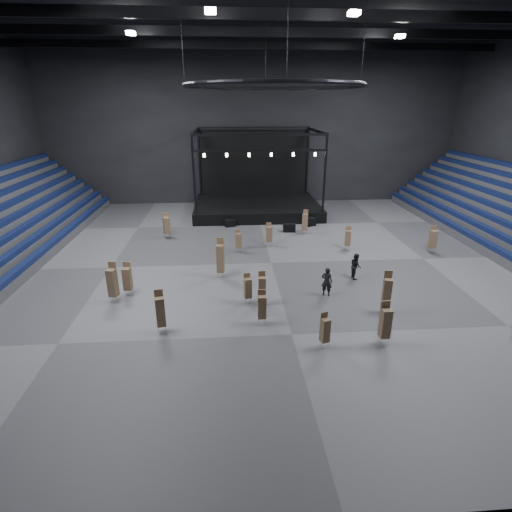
{
  "coord_description": "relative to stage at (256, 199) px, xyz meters",
  "views": [
    {
      "loc": [
        -3.34,
        -29.23,
        11.96
      ],
      "look_at": [
        -1.36,
        -2.0,
        1.4
      ],
      "focal_mm": 28.0,
      "sensor_mm": 36.0,
      "label": 1
    }
  ],
  "objects": [
    {
      "name": "floor",
      "position": [
        -0.0,
        -16.24,
        -1.45
      ],
      "size": [
        50.0,
        50.0,
        0.0
      ],
      "primitive_type": "plane",
      "color": "#58575A",
      "rests_on": "ground"
    },
    {
      "name": "ceiling",
      "position": [
        -0.0,
        -16.24,
        16.55
      ],
      "size": [
        50.0,
        42.0,
        0.2
      ],
      "primitive_type": "cube",
      "color": "black",
      "rests_on": "wall_back"
    },
    {
      "name": "wall_back",
      "position": [
        -0.0,
        4.76,
        7.55
      ],
      "size": [
        50.0,
        0.2,
        18.0
      ],
      "primitive_type": "cube",
      "color": "black",
      "rests_on": "ground"
    },
    {
      "name": "wall_front",
      "position": [
        -0.0,
        -37.24,
        7.55
      ],
      "size": [
        50.0,
        0.2,
        18.0
      ],
      "primitive_type": "cube",
      "color": "black",
      "rests_on": "ground"
    },
    {
      "name": "stage",
      "position": [
        0.0,
        0.0,
        0.0
      ],
      "size": [
        14.0,
        10.0,
        9.2
      ],
      "color": "black",
      "rests_on": "floor"
    },
    {
      "name": "truss_ring",
      "position": [
        -0.0,
        -16.24,
        11.55
      ],
      "size": [
        12.3,
        12.3,
        5.15
      ],
      "color": "black",
      "rests_on": "ceiling"
    },
    {
      "name": "roof_girders",
      "position": [
        -0.0,
        -16.24,
        15.75
      ],
      "size": [
        49.0,
        30.35,
        0.7
      ],
      "color": "black",
      "rests_on": "ceiling"
    },
    {
      "name": "floodlights",
      "position": [
        -0.0,
        -20.24,
        15.15
      ],
      "size": [
        28.6,
        16.6,
        0.25
      ],
      "color": "white",
      "rests_on": "roof_girders"
    },
    {
      "name": "flight_case_left",
      "position": [
        -3.11,
        -6.01,
        -1.09
      ],
      "size": [
        1.19,
        0.83,
        0.72
      ],
      "primitive_type": "cube",
      "rotation": [
        0.0,
        0.0,
        0.3
      ],
      "color": "black",
      "rests_on": "floor"
    },
    {
      "name": "flight_case_mid",
      "position": [
        2.65,
        -8.21,
        -1.05
      ],
      "size": [
        1.24,
        0.68,
        0.8
      ],
      "primitive_type": "cube",
      "rotation": [
        0.0,
        0.0,
        -0.07
      ],
      "color": "black",
      "rests_on": "floor"
    },
    {
      "name": "flight_case_right",
      "position": [
        5.05,
        -6.39,
        -1.04
      ],
      "size": [
        1.36,
        0.95,
        0.82
      ],
      "primitive_type": "cube",
      "rotation": [
        0.0,
        0.0,
        0.29
      ],
      "color": "black",
      "rests_on": "floor"
    },
    {
      "name": "chair_stack_0",
      "position": [
        -10.7,
        -22.07,
        -0.06
      ],
      "size": [
        0.64,
        0.64,
        2.69
      ],
      "rotation": [
        0.0,
        0.0,
        -0.28
      ],
      "color": "silver",
      "rests_on": "floor"
    },
    {
      "name": "chair_stack_1",
      "position": [
        -1.34,
        -23.11,
        -0.29
      ],
      "size": [
        0.45,
        0.45,
        2.22
      ],
      "rotation": [
        0.0,
        0.0,
        0.01
      ],
      "color": "silver",
      "rests_on": "floor"
    },
    {
      "name": "chair_stack_2",
      "position": [
        -10.0,
        -21.16,
        -0.24
      ],
      "size": [
        0.54,
        0.54,
        2.3
      ],
      "rotation": [
        0.0,
        0.0,
        -0.09
      ],
      "color": "silver",
      "rests_on": "floor"
    },
    {
      "name": "chair_stack_3",
      "position": [
        1.49,
        -28.01,
        -0.42
      ],
      "size": [
        0.52,
        0.52,
        1.97
      ],
      "rotation": [
        0.0,
        0.0,
        0.31
      ],
      "color": "silver",
      "rests_on": "floor"
    },
    {
      "name": "chair_stack_4",
      "position": [
        -9.05,
        -9.36,
        -0.17
      ],
      "size": [
        0.72,
        0.72,
        2.4
      ],
      "rotation": [
        0.0,
        0.0,
        0.38
      ],
      "color": "silver",
      "rests_on": "floor"
    },
    {
      "name": "chair_stack_5",
      "position": [
        -2.21,
        -22.79,
        -0.4
      ],
      "size": [
        0.52,
        0.52,
        1.97
      ],
      "rotation": [
        0.0,
        0.0,
        0.21
      ],
      "color": "silver",
      "rests_on": "floor"
    },
    {
      "name": "chair_stack_6",
      "position": [
        5.97,
        -24.77,
        -0.07
      ],
      "size": [
        0.57,
        0.57,
        2.72
      ],
      "rotation": [
        0.0,
        0.0,
        -0.22
      ],
      "color": "silver",
      "rests_on": "floor"
    },
    {
      "name": "chair_stack_7",
      "position": [
        -2.52,
        -13.5,
        -0.41
      ],
      "size": [
        0.55,
        0.55,
        1.94
      ],
      "rotation": [
        0.0,
        0.0,
        0.27
      ],
      "color": "silver",
      "rests_on": "floor"
    },
    {
      "name": "chair_stack_8",
      "position": [
        4.05,
        -8.95,
        -0.22
      ],
      "size": [
        0.62,
        0.62,
        2.36
      ],
      "rotation": [
        0.0,
        0.0,
        -0.39
      ],
      "color": "silver",
      "rests_on": "floor"
    },
    {
      "name": "chair_stack_10",
      "position": [
        6.87,
        -13.71,
        -0.34
      ],
      "size": [
        0.59,
        0.59,
        2.07
      ],
      "rotation": [
        0.0,
        0.0,
        -0.26
      ],
      "color": "silver",
      "rests_on": "floor"
    },
    {
      "name": "chair_stack_11",
      "position": [
        4.68,
        -27.93,
        -0.18
      ],
      "size": [
        0.52,
        0.52,
        2.43
      ],
      "rotation": [
        0.0,
        0.0,
        0.05
      ],
      "color": "silver",
      "rests_on": "floor"
    },
    {
      "name": "chair_stack_12",
      "position": [
        -1.54,
        -25.43,
        -0.34
      ],
      "size": [
        0.48,
        0.48,
        2.08
      ],
      "rotation": [
        0.0,
        0.0,
        0.01
      ],
      "color": "silver",
      "rests_on": "floor"
    },
    {
      "name": "chair_stack_13",
      "position": [
        -3.96,
        -18.74,
        0.07
      ],
      "size": [
        0.58,
        0.58,
        3.0
      ],
      "rotation": [
        0.0,
        0.0,
        -0.13
      ],
      "color": "silver",
      "rests_on": "floor"
    },
    {
      "name": "chair_stack_14",
      "position": [
        13.83,
        -14.83,
        -0.22
      ],
      "size": [
        0.52,
        0.52,
        2.31
      ],
      "rotation": [
        0.0,
        0.0,
        0.0
      ],
      "color": "silver",
      "rests_on": "floor"
    },
    {
      "name": "chair_stack_15",
      "position": [
        0.24,
        -12.2,
        -0.33
      ],
      "size": [
        0.55,
        0.55,
        2.1
      ],
      "rotation": [
        0.0,
        0.0,
        0.14
      ],
      "color": "silver",
      "rests_on": "floor"
    },
    {
      "name": "chair_stack_16",
      "position": [
        -7.17,
        -25.9,
        -0.15
      ],
      "size": [
        0.59,
        0.59,
        2.52
      ],
      "rotation": [
        0.0,
        0.0,
        0.23
      ],
      "color": "silver",
      "rests_on": "floor"
    },
    {
      "name": "man_center",
      "position": [
        3.01,
        -22.14,
        -0.46
      ],
      "size": [
        0.85,
        0.72,
        1.97
      ],
      "primitive_type": "imported",
      "rotation": [
        0.0,
        0.0,
        2.72
      ],
      "color": "black",
      "rests_on": "floor"
    },
    {
      "name": "crew_member",
      "position": [
        5.76,
        -19.53,
        -0.51
      ],
      "size": [
        0.74,
        0.94,
        1.88
      ],
      "primitive_type": "imported",
      "rotation": [
        0.0,
        0.0,
        1.54
      ],
      "color": "black",
      "rests_on": "floor"
    }
  ]
}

